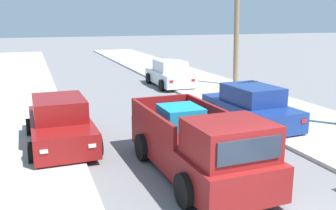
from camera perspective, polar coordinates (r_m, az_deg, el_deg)
The scene contains 8 objects.
sidewalk_left at distance 16.98m, azimuth -23.53°, elevation -1.18°, with size 4.72×60.00×0.12m, color #B2AFA8.
sidewalk_right at distance 19.45m, azimuth 9.82°, elevation 1.42°, with size 4.72×60.00×0.12m, color #B2AFA8.
curb_left at distance 16.94m, azimuth -20.29°, elevation -0.96°, with size 0.16×60.00×0.10m, color silver.
curb_right at distance 18.99m, azimuth 7.30°, elevation 1.20°, with size 0.16×60.00×0.10m, color silver.
pickup_truck at distance 9.47m, azimuth 4.76°, elevation -6.22°, with size 2.33×5.26×1.80m.
car_right_near at distance 22.09m, azimuth 0.25°, elevation 4.72°, with size 2.07×4.28×1.54m.
car_left_mid at distance 12.15m, azimuth -16.10°, elevation -2.77°, with size 2.08×4.29×1.54m.
car_right_mid at distance 14.16m, azimuth 12.44°, elevation -0.34°, with size 2.20×4.33×1.54m.
Camera 1 is at (-4.18, -4.49, 3.92)m, focal length 39.95 mm.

